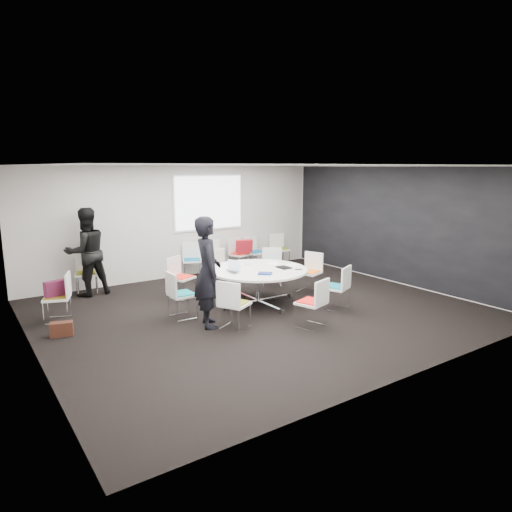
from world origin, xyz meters
TOP-DOWN VIEW (x-y plane):
  - room_shell at (0.09, 0.00)m, footprint 8.08×7.08m
  - conference_table at (0.25, 0.40)m, footprint 2.01×2.01m
  - projection_screen at (0.80, 3.46)m, footprint 1.90×0.03m
  - chair_ring_a at (1.70, 0.48)m, footprint 0.57×0.58m
  - chair_ring_b at (1.34, 1.38)m, footprint 0.63×0.62m
  - chair_ring_c at (0.31, 1.90)m, footprint 0.58×0.57m
  - chair_ring_d at (-0.89, 1.65)m, footprint 0.61×0.60m
  - chair_ring_e at (-1.45, 0.44)m, footprint 0.45×0.46m
  - chair_ring_f at (-0.95, -0.61)m, footprint 0.61×0.62m
  - chair_ring_g at (0.22, -1.30)m, footprint 0.58×0.57m
  - chair_ring_h at (1.29, -0.80)m, footprint 0.60×0.60m
  - chair_back_a at (0.13, 3.16)m, footprint 0.60×0.59m
  - chair_back_b at (0.76, 3.17)m, footprint 0.52×0.51m
  - chair_back_c at (1.54, 3.17)m, footprint 0.55×0.55m
  - chair_back_d at (2.05, 3.17)m, footprint 0.51×0.50m
  - chair_back_e at (2.89, 3.17)m, footprint 0.53×0.52m
  - chair_spare_left at (-3.38, 1.53)m, footprint 0.58×0.59m
  - chair_person_back at (-2.46, 3.16)m, footprint 0.57×0.57m
  - person_main at (-1.23, -0.22)m, footprint 0.67×0.82m
  - person_back at (-2.47, 3.00)m, footprint 1.02×0.85m
  - laptop at (-0.28, 0.44)m, footprint 0.24×0.36m
  - laptop_lid at (-0.31, 0.41)m, footprint 0.14×0.28m
  - notebook_black at (0.73, 0.17)m, footprint 0.23×0.30m
  - tablet_folio at (0.10, -0.06)m, footprint 0.33×0.32m
  - papers_right at (0.80, 0.66)m, footprint 0.35×0.36m
  - papers_front at (1.06, 0.32)m, footprint 0.35×0.29m
  - cup at (0.24, 0.78)m, footprint 0.08×0.08m
  - phone at (0.88, -0.12)m, footprint 0.15×0.11m
  - maroon_bag at (-3.39, 1.53)m, footprint 0.42×0.24m
  - brown_bag at (-3.50, 0.71)m, footprint 0.39×0.25m
  - red_jacket at (1.55, 2.94)m, footprint 0.47×0.28m

SIDE VIEW (x-z plane):
  - brown_bag at x=-3.50m, z-range 0.00..0.24m
  - chair_ring_a at x=1.70m, z-range -0.16..0.72m
  - chair_ring_b at x=1.34m, z-range -0.16..0.72m
  - chair_ring_c at x=0.31m, z-range -0.16..0.72m
  - chair_ring_d at x=-0.89m, z-range -0.16..0.72m
  - chair_ring_e at x=-1.45m, z-range -0.16..0.72m
  - chair_ring_f at x=-0.95m, z-range -0.16..0.72m
  - chair_ring_g at x=0.22m, z-range -0.16..0.72m
  - chair_ring_h at x=1.29m, z-range -0.16..0.72m
  - chair_back_a at x=0.13m, z-range -0.16..0.72m
  - chair_back_b at x=0.76m, z-range -0.16..0.72m
  - chair_back_c at x=1.54m, z-range -0.16..0.72m
  - chair_back_d at x=2.05m, z-range -0.16..0.72m
  - chair_back_e at x=2.89m, z-range -0.16..0.72m
  - chair_spare_left at x=-3.38m, z-range -0.16..0.72m
  - chair_person_back at x=-2.46m, z-range -0.16..0.72m
  - conference_table at x=0.25m, z-range 0.15..0.88m
  - maroon_bag at x=-3.39m, z-range 0.48..0.76m
  - red_jacket at x=1.55m, z-range 0.52..0.88m
  - papers_right at x=0.80m, z-range 0.73..0.73m
  - papers_front at x=1.06m, z-range 0.73..0.73m
  - phone at x=0.88m, z-range 0.73..0.74m
  - notebook_black at x=0.73m, z-range 0.73..0.75m
  - tablet_folio at x=0.10m, z-range 0.73..0.76m
  - laptop at x=-0.28m, z-range 0.73..0.76m
  - cup at x=0.24m, z-range 0.73..0.82m
  - laptop_lid at x=-0.31m, z-range 0.75..0.97m
  - person_back at x=-2.47m, z-range 0.00..1.92m
  - person_main at x=-1.23m, z-range 0.00..1.95m
  - room_shell at x=0.09m, z-range -0.04..2.84m
  - projection_screen at x=0.80m, z-range 1.17..2.53m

